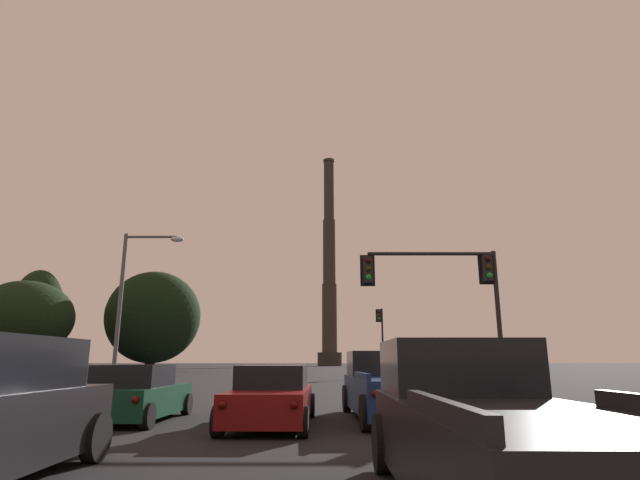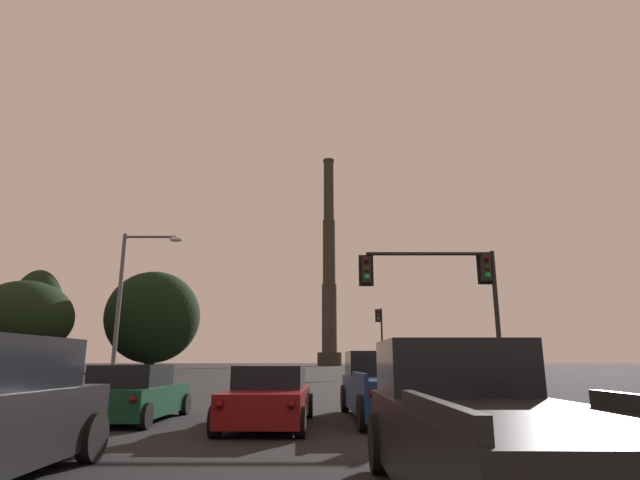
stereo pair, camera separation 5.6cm
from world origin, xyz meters
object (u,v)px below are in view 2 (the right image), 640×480
Objects in this scene: traffic_light_far_right at (380,332)px; street_lamp at (129,292)px; sedan_center_lane_front at (269,397)px; traffic_light_overhead_right at (448,285)px; pickup_truck_right_lane_second at (486,431)px; smokestack at (328,281)px; pickup_truck_right_lane_front at (385,388)px; hatchback_left_lane_front at (134,395)px.

street_lamp is at bearing -121.00° from traffic_light_far_right.
traffic_light_overhead_right is at bearing 46.89° from sedan_center_lane_front.
pickup_truck_right_lane_second is at bearing -103.36° from traffic_light_overhead_right.
sedan_center_lane_front is at bearing -91.70° from smokestack.
traffic_light_far_right reaches higher than traffic_light_overhead_right.
traffic_light_far_right is (3.99, 34.34, 3.42)m from pickup_truck_right_lane_front.
sedan_center_lane_front is at bearing -156.89° from pickup_truck_right_lane_front.
smokestack is (0.92, 133.38, 24.00)m from pickup_truck_right_lane_front.
traffic_light_far_right is (7.06, 35.81, 3.56)m from sedan_center_lane_front.
sedan_center_lane_front is 0.07× the size of smokestack.
hatchback_left_lane_front is 0.64× the size of traffic_light_far_right.
sedan_center_lane_front is at bearing -54.27° from street_lamp.
traffic_light_overhead_right reaches higher than hatchback_left_lane_front.
traffic_light_overhead_right is at bearing 76.65° from pickup_truck_right_lane_second.
hatchback_left_lane_front is 3.71m from sedan_center_lane_front.
sedan_center_lane_front is (-3.05, 7.13, -0.14)m from pickup_truck_right_lane_second.
hatchback_left_lane_front is at bearing -106.98° from traffic_light_far_right.
pickup_truck_right_lane_front is 6.87m from traffic_light_overhead_right.
traffic_light_overhead_right is 0.09× the size of smokestack.
sedan_center_lane_front is 137.06m from smokestack.
traffic_light_overhead_right reaches higher than pickup_truck_right_lane_second.
sedan_center_lane_front is at bearing -11.90° from hatchback_left_lane_front.
street_lamp is (-7.88, 10.95, 4.05)m from sedan_center_lane_front.
traffic_light_far_right is at bearing 88.44° from traffic_light_overhead_right.
smokestack reaches higher than traffic_light_overhead_right.
pickup_truck_right_lane_front is at bearing -40.88° from street_lamp.
street_lamp is at bearing -95.47° from smokestack.
traffic_light_far_right reaches higher than pickup_truck_right_lane_front.
smokestack is at bearing 89.62° from sedan_center_lane_front.
smokestack reaches higher than hatchback_left_lane_front.
pickup_truck_right_lane_front is 0.86× the size of traffic_light_far_right.
traffic_light_far_right is 29.01m from street_lamp.
sedan_center_lane_front is at bearing -101.15° from traffic_light_far_right.
traffic_light_far_right is 0.85× the size of street_lamp.
traffic_light_overhead_right is at bearing -17.89° from street_lamp.
pickup_truck_right_lane_second is at bearing -95.34° from traffic_light_far_right.
hatchback_left_lane_front is 11.70m from street_lamp.
pickup_truck_right_lane_front is 1.18× the size of sedan_center_lane_front.
smokestack reaches higher than traffic_light_far_right.
traffic_light_overhead_right is (3.19, 4.91, 3.59)m from pickup_truck_right_lane_front.
traffic_light_overhead_right is (3.21, 13.51, 3.59)m from pickup_truck_right_lane_second.
pickup_truck_right_lane_second is at bearing -65.53° from sedan_center_lane_front.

